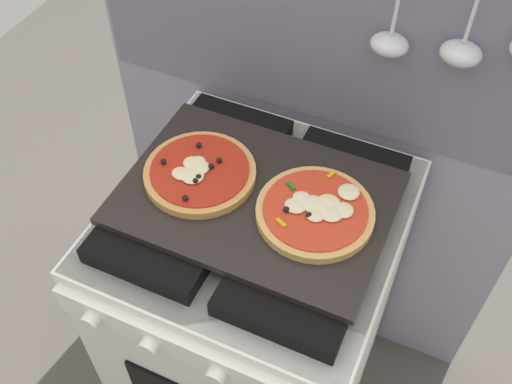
{
  "coord_description": "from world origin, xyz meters",
  "views": [
    {
      "loc": [
        0.32,
        -0.71,
        1.83
      ],
      "look_at": [
        0.0,
        0.0,
        0.93
      ],
      "focal_mm": 41.74,
      "sensor_mm": 36.0,
      "label": 1
    }
  ],
  "objects_px": {
    "pizza_left": "(200,171)",
    "stove": "(256,312)",
    "baking_tray": "(256,198)",
    "pizza_right": "(317,210)"
  },
  "relations": [
    {
      "from": "stove",
      "to": "pizza_right",
      "type": "height_order",
      "value": "pizza_right"
    },
    {
      "from": "baking_tray",
      "to": "pizza_right",
      "type": "distance_m",
      "value": 0.13
    },
    {
      "from": "pizza_left",
      "to": "pizza_right",
      "type": "distance_m",
      "value": 0.26
    },
    {
      "from": "stove",
      "to": "baking_tray",
      "type": "bearing_deg",
      "value": 90.0
    },
    {
      "from": "pizza_left",
      "to": "stove",
      "type": "bearing_deg",
      "value": -1.74
    },
    {
      "from": "pizza_left",
      "to": "baking_tray",
      "type": "bearing_deg",
      "value": -1.0
    },
    {
      "from": "stove",
      "to": "pizza_left",
      "type": "bearing_deg",
      "value": 178.26
    },
    {
      "from": "baking_tray",
      "to": "pizza_left",
      "type": "distance_m",
      "value": 0.13
    },
    {
      "from": "stove",
      "to": "pizza_right",
      "type": "xyz_separation_m",
      "value": [
        0.13,
        0.01,
        0.48
      ]
    },
    {
      "from": "baking_tray",
      "to": "pizza_right",
      "type": "bearing_deg",
      "value": 2.48
    }
  ]
}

